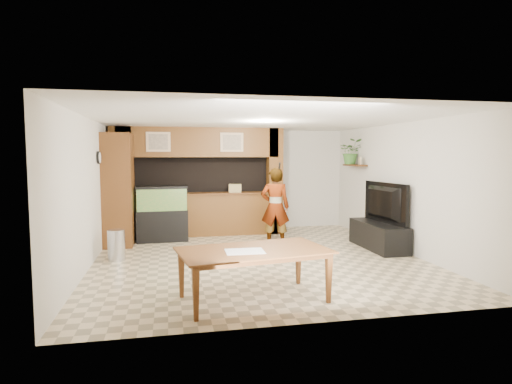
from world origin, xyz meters
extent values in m
plane|color=#CEB78F|center=(0.00, 0.00, 0.00)|extent=(6.50, 6.50, 0.00)
plane|color=white|center=(0.00, 0.00, 2.60)|extent=(6.50, 6.50, 0.00)
plane|color=beige|center=(0.00, 3.25, 1.30)|extent=(6.00, 0.00, 6.00)
plane|color=beige|center=(-3.00, 0.00, 1.30)|extent=(0.00, 6.50, 6.50)
plane|color=beige|center=(3.00, 0.00, 1.30)|extent=(0.00, 6.50, 6.50)
cube|color=brown|center=(-0.90, 2.45, 0.50)|extent=(3.80, 0.35, 1.00)
cube|color=brown|center=(-0.90, 2.45, 1.02)|extent=(3.80, 0.43, 0.04)
cube|color=brown|center=(-0.90, 2.45, 2.25)|extent=(3.80, 0.35, 0.70)
cube|color=brown|center=(-2.70, 2.45, 1.30)|extent=(0.50, 0.35, 2.60)
cube|color=brown|center=(0.95, 2.45, 1.30)|extent=(0.35, 0.35, 2.60)
cube|color=black|center=(-0.90, 3.00, 1.45)|extent=(4.20, 0.45, 0.85)
cube|color=tan|center=(-1.85, 2.26, 2.25)|extent=(0.55, 0.03, 0.45)
cube|color=tan|center=(-1.85, 2.24, 2.25)|extent=(0.43, 0.01, 0.35)
cube|color=tan|center=(-0.15, 2.26, 2.25)|extent=(0.55, 0.03, 0.45)
cube|color=tan|center=(-0.15, 2.24, 2.25)|extent=(0.43, 0.01, 0.35)
cylinder|color=black|center=(-2.97, 1.00, 1.90)|extent=(0.04, 0.25, 0.25)
cylinder|color=white|center=(-2.94, 1.00, 1.90)|extent=(0.01, 0.21, 0.21)
cube|color=brown|center=(2.85, 1.95, 1.70)|extent=(0.25, 0.90, 0.04)
cube|color=brown|center=(-2.70, 1.77, 1.21)|extent=(0.60, 0.99, 2.41)
cylinder|color=#B2B2B7|center=(-2.60, 0.31, 0.29)|extent=(0.31, 0.31, 0.58)
cube|color=black|center=(-1.79, 1.95, 0.35)|extent=(1.13, 0.42, 0.71)
cube|color=#327D45|center=(-1.79, 1.95, 0.95)|extent=(1.09, 0.40, 0.49)
cube|color=black|center=(-1.79, 1.95, 1.23)|extent=(1.13, 0.42, 0.06)
cube|color=black|center=(2.65, 0.28, 0.27)|extent=(0.59, 1.62, 0.54)
imported|color=black|center=(2.65, 0.28, 0.96)|extent=(0.33, 1.47, 0.84)
cube|color=tan|center=(2.85, 1.67, 1.81)|extent=(0.04, 0.14, 0.18)
imported|color=#3B712D|center=(2.82, 2.11, 2.03)|extent=(0.69, 0.64, 0.63)
imported|color=#A18458|center=(0.60, 0.99, 0.84)|extent=(0.69, 0.54, 1.68)
cylinder|color=black|center=(0.65, 0.83, 1.72)|extent=(0.03, 0.10, 0.15)
imported|color=brown|center=(-0.53, -2.37, 0.35)|extent=(2.12, 1.40, 0.69)
cube|color=silver|center=(-0.67, -2.43, 0.70)|extent=(0.51, 0.38, 0.01)
cube|color=tan|center=(-0.05, 2.45, 1.14)|extent=(0.33, 0.25, 0.20)
camera|label=1|loc=(-1.63, -7.84, 1.96)|focal=30.00mm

